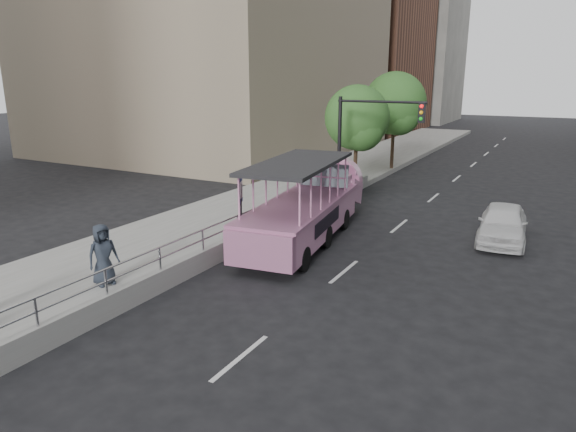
% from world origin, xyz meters
% --- Properties ---
extents(ground, '(160.00, 160.00, 0.00)m').
position_xyz_m(ground, '(0.00, 0.00, 0.00)').
color(ground, black).
extents(sidewalk, '(5.50, 80.00, 0.30)m').
position_xyz_m(sidewalk, '(-5.75, 10.00, 0.15)').
color(sidewalk, '#A5A49F').
rests_on(sidewalk, ground).
extents(kerb_wall, '(0.24, 30.00, 0.36)m').
position_xyz_m(kerb_wall, '(-3.12, 2.00, 0.48)').
color(kerb_wall, '#9E9D99').
rests_on(kerb_wall, sidewalk).
extents(guardrail, '(0.07, 22.00, 0.71)m').
position_xyz_m(guardrail, '(-3.12, 2.00, 1.14)').
color(guardrail, '#B7B7BC').
rests_on(guardrail, kerb_wall).
extents(duck_boat, '(3.57, 9.77, 3.17)m').
position_xyz_m(duck_boat, '(-1.72, 6.90, 1.18)').
color(duck_boat, black).
rests_on(duck_boat, ground).
extents(car, '(2.00, 4.33, 1.44)m').
position_xyz_m(car, '(5.03, 9.85, 0.72)').
color(car, silver).
rests_on(car, ground).
extents(pedestrian_far, '(0.83, 1.02, 1.80)m').
position_xyz_m(pedestrian_far, '(-4.39, -0.93, 1.20)').
color(pedestrian_far, '#252C37').
rests_on(pedestrian_far, sidewalk).
extents(parking_sign, '(0.26, 0.60, 2.84)m').
position_xyz_m(parking_sign, '(-2.76, 3.70, 1.78)').
color(parking_sign, black).
rests_on(parking_sign, ground).
extents(traffic_signal, '(4.20, 0.32, 5.20)m').
position_xyz_m(traffic_signal, '(-1.70, 12.50, 3.50)').
color(traffic_signal, black).
rests_on(traffic_signal, ground).
extents(street_tree_near, '(3.52, 3.52, 5.72)m').
position_xyz_m(street_tree_near, '(-3.30, 15.93, 3.82)').
color(street_tree_near, '#322316').
rests_on(street_tree_near, ground).
extents(street_tree_far, '(3.97, 3.97, 6.45)m').
position_xyz_m(street_tree_far, '(-3.10, 21.93, 4.31)').
color(street_tree_far, '#322316').
rests_on(street_tree_far, ground).
extents(midrise_brick, '(18.00, 16.00, 26.00)m').
position_xyz_m(midrise_brick, '(-18.00, 48.00, 13.00)').
color(midrise_brick, brown).
rests_on(midrise_brick, ground).
extents(midrise_stone_b, '(16.00, 14.00, 20.00)m').
position_xyz_m(midrise_stone_b, '(-16.00, 64.00, 10.00)').
color(midrise_stone_b, gray).
rests_on(midrise_stone_b, ground).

